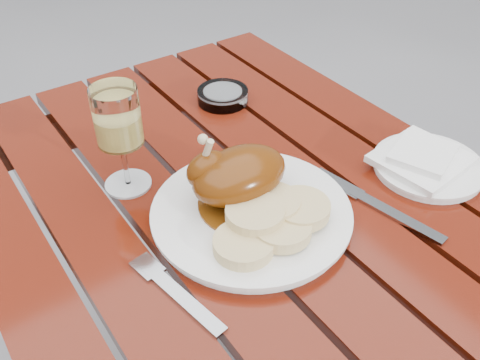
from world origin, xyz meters
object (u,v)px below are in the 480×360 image
(table, at_px, (259,356))
(dinner_plate, at_px, (251,214))
(ashtray, at_px, (223,96))
(side_plate, at_px, (428,166))
(wine_glass, at_px, (121,140))

(table, bearing_deg, dinner_plate, 138.88)
(ashtray, bearing_deg, side_plate, -67.56)
(table, xyz_separation_m, dinner_plate, (-0.02, 0.01, 0.39))
(table, relative_size, dinner_plate, 3.82)
(ashtray, bearing_deg, dinner_plate, -116.24)
(wine_glass, height_order, side_plate, wine_glass)
(wine_glass, relative_size, ashtray, 1.73)
(table, relative_size, wine_glass, 6.51)
(side_plate, bearing_deg, dinner_plate, 167.37)
(table, relative_size, ashtray, 11.26)
(dinner_plate, bearing_deg, side_plate, -12.63)
(wine_glass, xyz_separation_m, side_plate, (0.45, -0.26, -0.08))
(table, xyz_separation_m, side_plate, (0.31, -0.06, 0.38))
(side_plate, distance_m, ashtray, 0.44)
(side_plate, bearing_deg, ashtray, 112.44)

